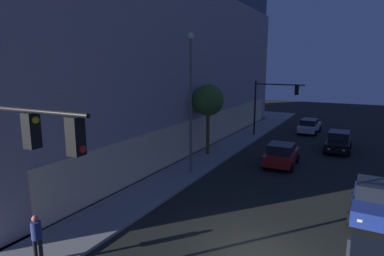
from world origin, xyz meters
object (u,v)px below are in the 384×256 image
modern_building (110,55)px  traffic_light_near_corner (15,163)px  car_red (281,155)px  sidewalk_tree (208,101)px  car_white (309,126)px  pedestrian_waiting (37,235)px  car_blue (376,201)px  traffic_light_far_corner (271,99)px  street_lamp_sidewalk (191,89)px  car_black (338,141)px

modern_building → traffic_light_near_corner: (-20.30, -14.91, -3.74)m
modern_building → car_red: bearing=-96.5°
sidewalk_tree → car_white: bearing=-23.9°
pedestrian_waiting → car_blue: (10.20, -10.95, -0.40)m
pedestrian_waiting → car_red: size_ratio=0.44×
traffic_light_far_corner → pedestrian_waiting: bearing=176.1°
street_lamp_sidewalk → car_white: street_lamp_sidewalk is taller
modern_building → pedestrian_waiting: (-18.57, -12.93, -7.18)m
traffic_light_far_corner → car_black: bearing=-108.7°
street_lamp_sidewalk → pedestrian_waiting: (-11.61, 0.05, -4.56)m
pedestrian_waiting → car_red: pedestrian_waiting is taller
street_lamp_sidewalk → sidewalk_tree: bearing=12.2°
traffic_light_near_corner → pedestrian_waiting: size_ratio=3.54×
pedestrian_waiting → car_blue: size_ratio=0.42×
modern_building → car_black: (4.75, -21.34, -7.62)m
pedestrian_waiting → car_white: (30.09, -5.01, -0.44)m
traffic_light_near_corner → modern_building: bearing=36.3°
car_blue → car_red: 8.69m
sidewalk_tree → car_black: sidewalk_tree is taller
sidewalk_tree → car_blue: (-6.32, -11.96, -3.70)m
pedestrian_waiting → car_black: (23.32, -8.41, -0.43)m
street_lamp_sidewalk → car_white: bearing=-15.0°
car_blue → traffic_light_near_corner: bearing=143.0°
modern_building → car_white: 22.64m
car_black → car_white: (6.78, 3.40, -0.01)m
pedestrian_waiting → sidewalk_tree: bearing=3.5°
street_lamp_sidewalk → car_red: 8.58m
car_red → car_black: bearing=-26.6°
traffic_light_near_corner → pedestrian_waiting: (1.73, 1.97, -3.45)m
street_lamp_sidewalk → car_black: size_ratio=1.92×
modern_building → sidewalk_tree: size_ratio=6.77×
modern_building → street_lamp_sidewalk: size_ratio=4.21×
sidewalk_tree → modern_building: bearing=80.2°
street_lamp_sidewalk → traffic_light_far_corner: bearing=-6.9°
modern_building → car_blue: modern_building is taller
street_lamp_sidewalk → car_white: (18.48, -4.95, -5.00)m
traffic_light_near_corner → sidewalk_tree: (18.25, 2.99, -0.15)m
car_blue → car_white: car_blue is taller
traffic_light_far_corner → pedestrian_waiting: 25.79m
sidewalk_tree → car_blue: sidewalk_tree is taller
traffic_light_far_corner → car_red: 10.13m
traffic_light_near_corner → pedestrian_waiting: traffic_light_near_corner is taller
car_white → pedestrian_waiting: bearing=170.6°
modern_building → traffic_light_near_corner: 25.46m
traffic_light_far_corner → car_white: (4.52, -3.27, -3.25)m
car_red → car_black: 7.58m
pedestrian_waiting → car_red: (16.54, -5.01, -0.41)m
traffic_light_far_corner → pedestrian_waiting: size_ratio=3.07×
modern_building → traffic_light_far_corner: 16.83m
traffic_light_far_corner → sidewalk_tree: sidewalk_tree is taller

